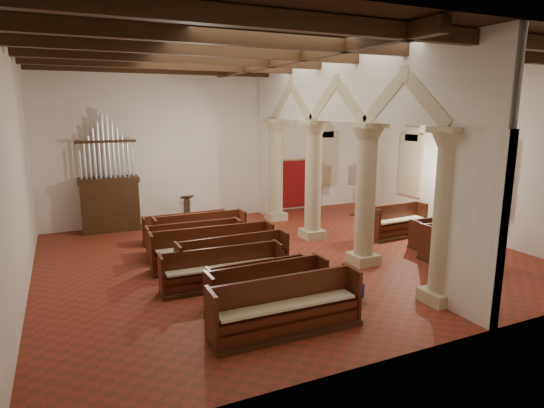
{
  "coord_description": "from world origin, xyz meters",
  "views": [
    {
      "loc": [
        -5.93,
        -11.91,
        4.43
      ],
      "look_at": [
        -0.22,
        0.5,
        1.58
      ],
      "focal_mm": 30.0,
      "sensor_mm": 36.0,
      "label": 1
    }
  ],
  "objects_px": {
    "pipe_organ": "(109,194)",
    "processional_banner": "(354,197)",
    "nave_pew_0": "(287,315)",
    "aisle_pew_0": "(451,246)",
    "lectern": "(187,211)"
  },
  "relations": [
    {
      "from": "pipe_organ",
      "to": "aisle_pew_0",
      "type": "xyz_separation_m",
      "value": [
        9.02,
        -7.7,
        -0.99
      ]
    },
    {
      "from": "processional_banner",
      "to": "pipe_organ",
      "type": "bearing_deg",
      "value": -175.4
    },
    {
      "from": "aisle_pew_0",
      "to": "pipe_organ",
      "type": "bearing_deg",
      "value": 138.86
    },
    {
      "from": "lectern",
      "to": "processional_banner",
      "type": "xyz_separation_m",
      "value": [
        6.75,
        -1.7,
        0.32
      ]
    },
    {
      "from": "pipe_organ",
      "to": "nave_pew_0",
      "type": "height_order",
      "value": "pipe_organ"
    },
    {
      "from": "pipe_organ",
      "to": "nave_pew_0",
      "type": "bearing_deg",
      "value": -76.41
    },
    {
      "from": "pipe_organ",
      "to": "processional_banner",
      "type": "distance_m",
      "value": 9.79
    },
    {
      "from": "lectern",
      "to": "aisle_pew_0",
      "type": "relative_size",
      "value": 0.57
    },
    {
      "from": "nave_pew_0",
      "to": "aisle_pew_0",
      "type": "height_order",
      "value": "nave_pew_0"
    },
    {
      "from": "processional_banner",
      "to": "aisle_pew_0",
      "type": "distance_m",
      "value": 6.03
    },
    {
      "from": "pipe_organ",
      "to": "processional_banner",
      "type": "relative_size",
      "value": 1.91
    },
    {
      "from": "pipe_organ",
      "to": "nave_pew_0",
      "type": "relative_size",
      "value": 1.38
    },
    {
      "from": "nave_pew_0",
      "to": "processional_banner",
      "type": "bearing_deg",
      "value": 48.94
    },
    {
      "from": "processional_banner",
      "to": "aisle_pew_0",
      "type": "height_order",
      "value": "processional_banner"
    },
    {
      "from": "lectern",
      "to": "processional_banner",
      "type": "relative_size",
      "value": 0.5
    }
  ]
}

